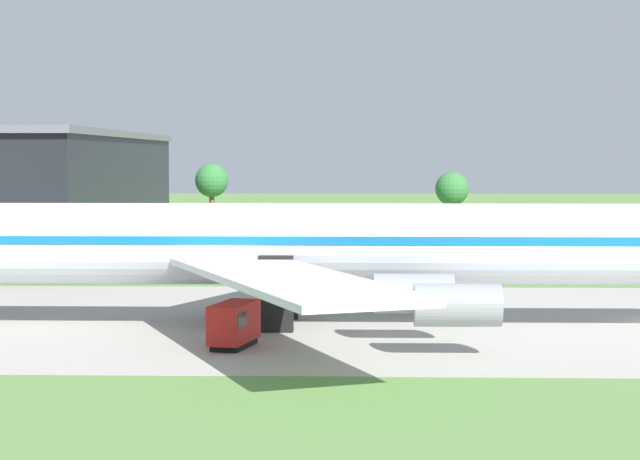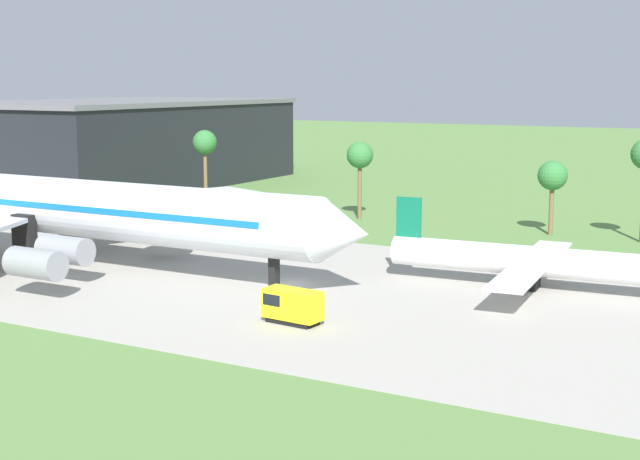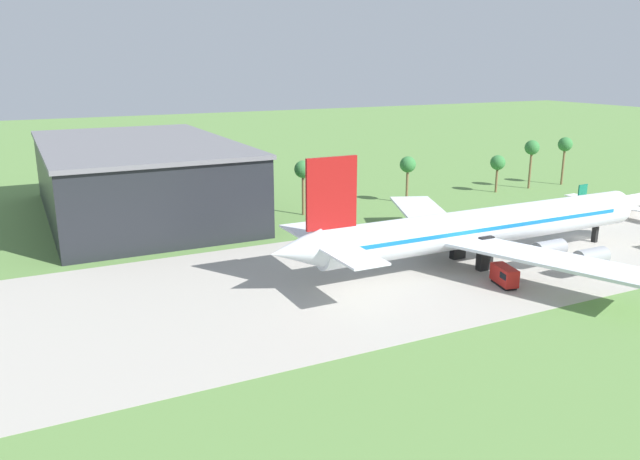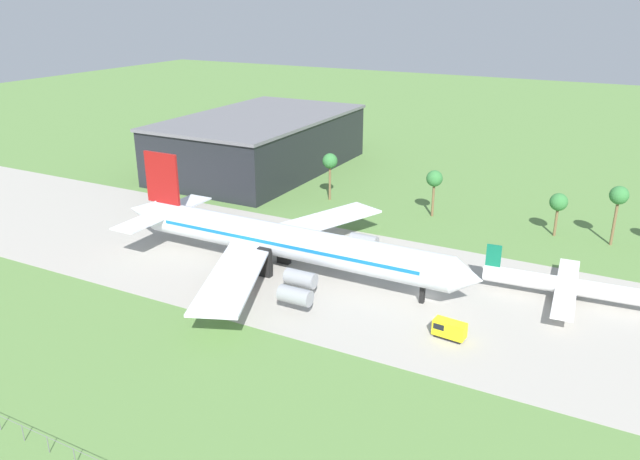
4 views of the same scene
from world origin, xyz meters
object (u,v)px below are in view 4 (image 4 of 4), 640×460
at_px(regional_aircraft, 566,286).
at_px(terminal_building, 261,143).
at_px(baggage_tug, 449,329).
at_px(jet_airliner, 282,241).
at_px(catering_van, 232,280).

height_order(regional_aircraft, terminal_building, terminal_building).
height_order(baggage_tug, terminal_building, terminal_building).
relative_size(jet_airliner, baggage_tug, 14.59).
relative_size(catering_van, terminal_building, 0.08).
bearing_deg(baggage_tug, catering_van, -177.92).
height_order(jet_airliner, catering_van, jet_airliner).
distance_m(baggage_tug, terminal_building, 100.11).
bearing_deg(jet_airliner, regional_aircraft, 14.22).
height_order(jet_airliner, baggage_tug, jet_airliner).
distance_m(jet_airliner, catering_van, 11.64).
xyz_separation_m(jet_airliner, catering_van, (-3.89, -10.10, -4.29)).
bearing_deg(catering_van, regional_aircraft, 23.53).
height_order(regional_aircraft, baggage_tug, regional_aircraft).
bearing_deg(catering_van, baggage_tug, 2.08).
bearing_deg(terminal_building, jet_airliner, -53.97).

